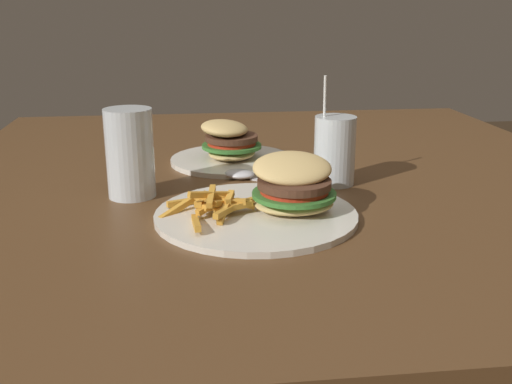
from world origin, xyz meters
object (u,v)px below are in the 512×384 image
Objects in this scene: beer_glass at (130,155)px; meal_plate_far at (230,148)px; meal_plate_near at (272,200)px; juice_glass at (334,153)px; spoon at (243,175)px.

meal_plate_far is at bearing 48.14° from beer_glass.
meal_plate_far is at bearing 96.32° from meal_plate_near.
meal_plate_far is at bearing 134.96° from juice_glass.
juice_glass is at bearing 49.82° from meal_plate_near.
meal_plate_near reaches higher than meal_plate_far.
spoon is at bearing -83.93° from meal_plate_far.
spoon is (-0.02, 0.22, -0.02)m from meal_plate_near.
juice_glass is (0.14, 0.17, 0.03)m from meal_plate_near.
spoon is 0.68× the size of meal_plate_far.
juice_glass is 0.25m from meal_plate_far.
beer_glass is at bearing 54.66° from spoon.
meal_plate_far is (-0.01, 0.13, 0.02)m from spoon.
spoon is at bearing 22.67° from beer_glass.
juice_glass is at bearing 4.95° from beer_glass.
beer_glass reaches higher than spoon.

